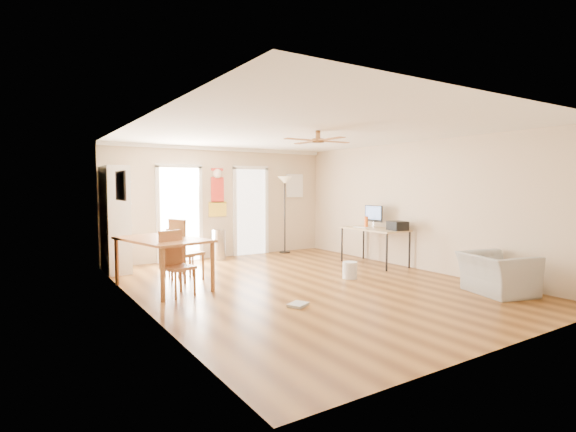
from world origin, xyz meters
TOP-DOWN VIEW (x-y plane):
  - floor at (0.00, 0.00)m, footprint 7.00×7.00m
  - ceiling at (0.00, 0.00)m, footprint 5.50×7.00m
  - wall_back at (0.00, 3.50)m, footprint 5.50×0.04m
  - wall_front at (0.00, -3.50)m, footprint 5.50×0.04m
  - wall_left at (-2.75, 0.00)m, footprint 0.04×7.00m
  - wall_right at (2.75, 0.00)m, footprint 0.04×7.00m
  - crown_molding at (0.00, 0.00)m, footprint 5.50×7.00m
  - kitchen_doorway at (-1.05, 3.48)m, footprint 0.90×0.10m
  - bathroom_doorway at (0.75, 3.48)m, footprint 0.80×0.10m
  - wall_decal at (-0.13, 3.48)m, footprint 0.46×0.03m
  - ac_grille at (2.05, 3.47)m, footprint 0.50×0.04m
  - framed_poster at (-2.73, 1.40)m, footprint 0.04×0.66m
  - ceiling_fan at (0.00, -0.30)m, footprint 1.24×1.24m
  - bookshelf at (-2.52, 2.98)m, footprint 0.62×1.01m
  - dining_table at (-2.15, 1.08)m, footprint 1.34×1.85m
  - dining_chair_right_a at (-1.60, 1.81)m, footprint 0.46×0.46m
  - dining_chair_right_b at (-1.60, 1.46)m, footprint 0.56×0.56m
  - dining_chair_near at (-2.10, 0.46)m, footprint 0.51×0.51m
  - trash_can at (-0.24, 3.20)m, footprint 0.41×0.41m
  - torchiere_lamp at (1.59, 3.23)m, footprint 0.41×0.41m
  - computer_desk at (2.33, 0.79)m, footprint 0.73×1.46m
  - imac at (2.47, 0.96)m, footprint 0.12×0.52m
  - keyboard at (2.20, 1.08)m, footprint 0.15×0.38m
  - printer at (2.45, 0.24)m, footprint 0.38×0.42m
  - orange_bottle at (2.30, 1.01)m, footprint 0.10×0.10m
  - wastebasket_a at (0.95, -0.01)m, footprint 0.30×0.30m
  - floor_cloth at (-0.87, -1.02)m, footprint 0.35×0.32m
  - armchair at (2.15, -2.13)m, footprint 1.09×1.18m

SIDE VIEW (x-z plane):
  - floor at x=0.00m, z-range 0.00..0.00m
  - floor_cloth at x=-0.87m, z-range 0.00..0.04m
  - wastebasket_a at x=0.95m, z-range 0.00..0.31m
  - armchair at x=2.15m, z-range 0.00..0.64m
  - trash_can at x=-0.24m, z-range 0.00..0.70m
  - computer_desk at x=2.33m, z-range 0.00..0.78m
  - dining_table at x=-2.15m, z-range 0.00..0.83m
  - dining_chair_right_a at x=-1.60m, z-range 0.00..0.90m
  - dining_chair_near at x=-2.10m, z-range 0.00..1.00m
  - dining_chair_right_b at x=-1.60m, z-range 0.00..1.10m
  - keyboard at x=2.20m, z-range 0.78..0.80m
  - printer at x=2.45m, z-range 0.78..0.97m
  - orange_bottle at x=2.30m, z-range 0.78..1.03m
  - torchiere_lamp at x=1.59m, z-range 0.00..1.93m
  - imac at x=2.47m, z-range 0.78..1.27m
  - bookshelf at x=-2.52m, z-range 0.00..2.09m
  - kitchen_doorway at x=-1.05m, z-range 0.00..2.10m
  - bathroom_doorway at x=0.75m, z-range 0.00..2.10m
  - wall_back at x=0.00m, z-range 0.00..2.60m
  - wall_front at x=0.00m, z-range 0.00..2.60m
  - wall_left at x=-2.75m, z-range 0.00..2.60m
  - wall_right at x=2.75m, z-range 0.00..2.60m
  - wall_decal at x=-0.13m, z-range 1.00..2.10m
  - ac_grille at x=2.05m, z-range 1.40..2.00m
  - framed_poster at x=-2.73m, z-range 1.46..1.94m
  - ceiling_fan at x=0.00m, z-range 2.33..2.53m
  - crown_molding at x=0.00m, z-range 2.52..2.60m
  - ceiling at x=0.00m, z-range 2.60..2.60m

